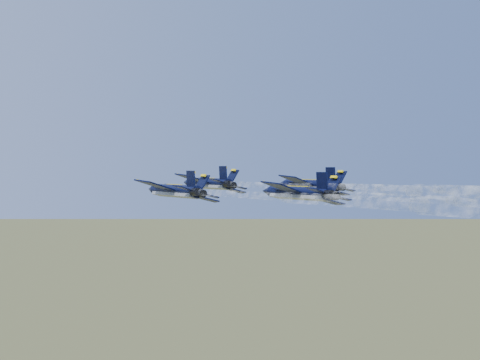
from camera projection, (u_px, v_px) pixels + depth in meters
jet_lead at (208, 183)px, 118.48m from camera, size 12.27×16.40×4.60m
jet_left at (174, 191)px, 100.71m from camera, size 12.27×16.40×4.60m
jet_right at (310, 185)px, 113.57m from camera, size 12.27×16.40×4.60m
jet_slot at (298, 193)px, 96.50m from camera, size 12.27×16.40×4.60m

